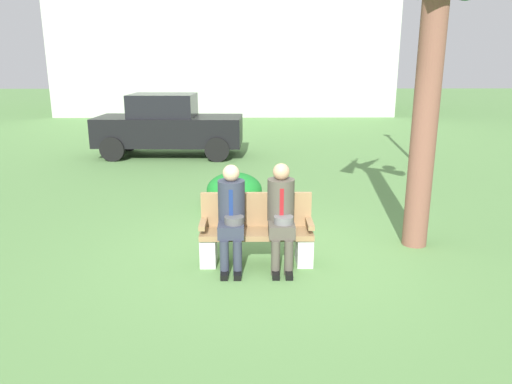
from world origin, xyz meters
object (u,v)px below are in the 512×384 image
at_px(street_lamp, 427,70).
at_px(seated_man_left, 231,212).
at_px(seated_man_right, 281,211).
at_px(parked_car_near, 168,125).
at_px(shrub_near_bench, 234,190).
at_px(palm_tree_tall, 435,23).
at_px(park_bench, 256,233).

bearing_deg(street_lamp, seated_man_left, -126.63).
distance_m(seated_man_left, seated_man_right, 0.62).
relative_size(seated_man_left, street_lamp, 0.34).
relative_size(seated_man_right, street_lamp, 0.34).
relative_size(seated_man_right, parked_car_near, 0.33).
bearing_deg(shrub_near_bench, seated_man_right, -75.63).
bearing_deg(palm_tree_tall, parked_car_near, 124.19).
xyz_separation_m(park_bench, palm_tree_tall, (2.28, 0.58, 2.61)).
distance_m(park_bench, street_lamp, 7.41).
xyz_separation_m(park_bench, seated_man_left, (-0.31, -0.13, 0.32)).
distance_m(seated_man_left, parked_car_near, 7.69).
height_order(park_bench, seated_man_right, seated_man_right).
relative_size(palm_tree_tall, street_lamp, 1.18).
bearing_deg(palm_tree_tall, street_lamp, 70.67).
bearing_deg(seated_man_right, palm_tree_tall, 19.64).
bearing_deg(palm_tree_tall, seated_man_left, -164.79).
bearing_deg(seated_man_right, street_lamp, 57.40).
distance_m(seated_man_left, shrub_near_bench, 2.65).
height_order(seated_man_right, shrub_near_bench, seated_man_right).
distance_m(seated_man_left, palm_tree_tall, 3.52).
bearing_deg(palm_tree_tall, park_bench, -165.74).
relative_size(park_bench, palm_tree_tall, 0.32).
distance_m(park_bench, seated_man_right, 0.47).
distance_m(shrub_near_bench, street_lamp, 5.95).
bearing_deg(seated_man_left, seated_man_right, 0.14).
bearing_deg(street_lamp, shrub_near_bench, -143.20).
height_order(seated_man_left, palm_tree_tall, palm_tree_tall).
height_order(park_bench, parked_car_near, parked_car_near).
bearing_deg(palm_tree_tall, shrub_near_bench, 144.12).
relative_size(seated_man_right, shrub_near_bench, 1.33).
xyz_separation_m(park_bench, seated_man_right, (0.31, -0.12, 0.33)).
height_order(palm_tree_tall, street_lamp, palm_tree_tall).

